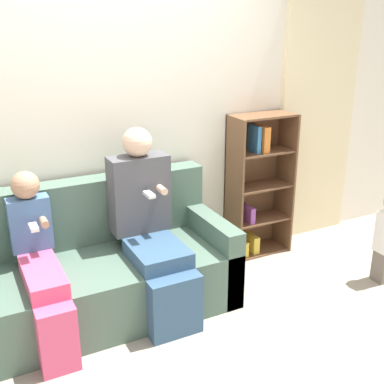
% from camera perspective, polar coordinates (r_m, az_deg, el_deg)
% --- Properties ---
extents(ground_plane, '(14.00, 14.00, 0.00)m').
position_cam_1_polar(ground_plane, '(3.42, -2.63, -16.68)').
color(ground_plane, '#9E9384').
extents(back_wall, '(10.00, 0.06, 2.55)m').
position_cam_1_polar(back_wall, '(3.74, -9.28, 7.91)').
color(back_wall, silver).
rests_on(back_wall, ground_plane).
extents(curtain_panel, '(0.83, 0.04, 2.29)m').
position_cam_1_polar(curtain_panel, '(4.71, 14.62, 8.33)').
color(curtain_panel, beige).
rests_on(curtain_panel, ground_plane).
extents(couch, '(1.92, 0.85, 0.93)m').
position_cam_1_polar(couch, '(3.59, -11.20, -9.28)').
color(couch, '#4C6656').
rests_on(couch, ground_plane).
extents(adult_seated, '(0.43, 0.77, 1.32)m').
position_cam_1_polar(adult_seated, '(3.43, -5.07, -3.46)').
color(adult_seated, '#335170').
rests_on(adult_seated, ground_plane).
extents(child_seated, '(0.27, 0.79, 1.10)m').
position_cam_1_polar(child_seated, '(3.26, -17.53, -8.03)').
color(child_seated, '#DB4C75').
rests_on(child_seated, ground_plane).
extents(bookshelf, '(0.56, 0.30, 1.27)m').
position_cam_1_polar(bookshelf, '(4.32, 7.60, 0.71)').
color(bookshelf, brown).
rests_on(bookshelf, ground_plane).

